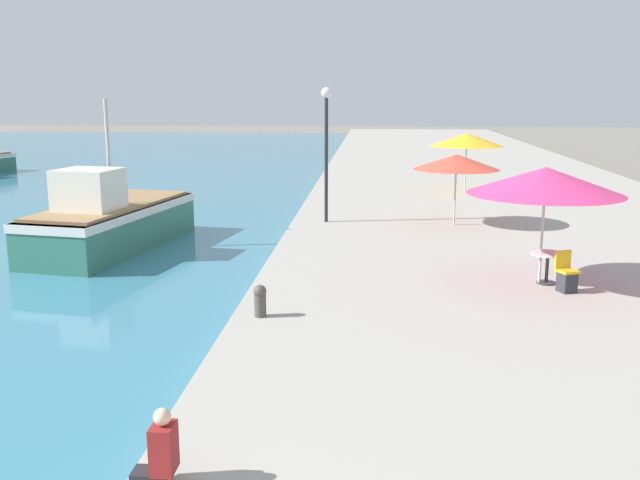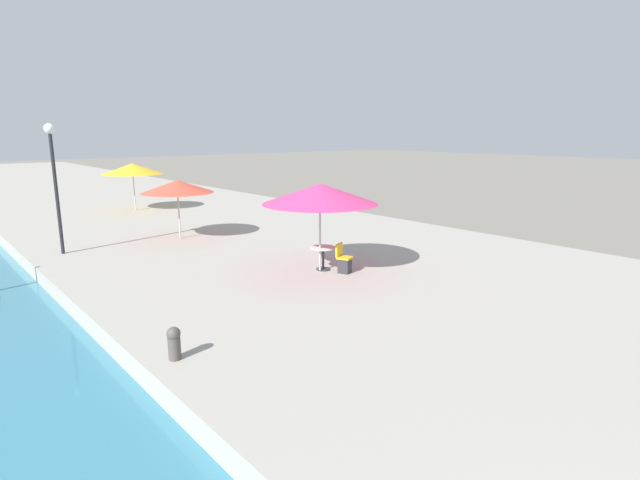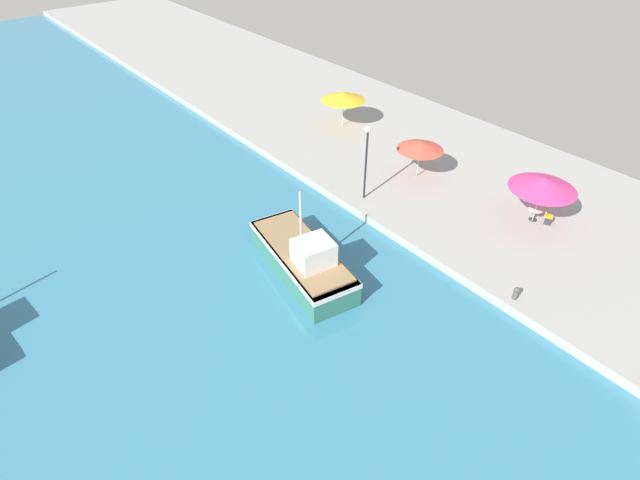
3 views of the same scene
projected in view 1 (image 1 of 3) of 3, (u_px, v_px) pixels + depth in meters
name	position (u px, v px, depth m)	size (l,w,h in m)	color
quay_promenade	(465.00, 175.00, 40.61)	(16.00, 90.00, 0.53)	#A39E93
fishing_boat_near	(110.00, 220.00, 22.47)	(3.67, 7.35, 4.69)	#33705B
cafe_umbrella_pink	(546.00, 181.00, 16.20)	(3.54, 3.54, 2.75)	#B7B7B7
cafe_umbrella_white	(456.00, 162.00, 23.64)	(2.88, 2.88, 2.38)	#B7B7B7
cafe_umbrella_striped	(467.00, 140.00, 32.06)	(3.29, 3.29, 2.58)	#B7B7B7
cafe_table	(547.00, 261.00, 16.63)	(0.80, 0.80, 0.74)	#333338
cafe_chair_left	(566.00, 278.00, 16.00)	(0.53, 0.55, 0.91)	#2D2D33
person_at_quay	(160.00, 451.00, 8.13)	(0.51, 0.36, 0.93)	#232328
mooring_bollard	(260.00, 300.00, 14.23)	(0.26, 0.26, 0.65)	#4C4742
lamppost	(326.00, 132.00, 24.04)	(0.36, 0.36, 4.56)	#232328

